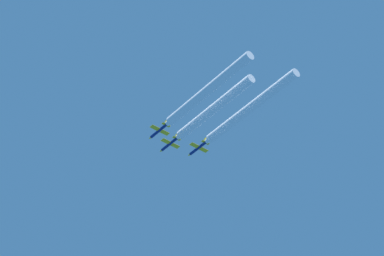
% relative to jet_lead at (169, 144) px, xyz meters
% --- Properties ---
extents(jet_lead, '(7.55, 10.99, 2.64)m').
position_rel_jet_lead_xyz_m(jet_lead, '(0.00, 0.00, 0.00)').
color(jet_lead, navy).
extents(jet_left_wingman, '(7.55, 10.99, 2.64)m').
position_rel_jet_lead_xyz_m(jet_left_wingman, '(-8.77, -5.39, -1.80)').
color(jet_left_wingman, navy).
extents(jet_right_wingman, '(7.55, 10.99, 2.64)m').
position_rel_jet_lead_xyz_m(jet_right_wingman, '(8.23, -6.11, -1.56)').
color(jet_right_wingman, navy).
extents(smoke_trail_lead, '(3.28, 39.28, 3.28)m').
position_rel_jet_lead_xyz_m(smoke_trail_lead, '(-0.00, -24.69, -0.03)').
color(smoke_trail_lead, white).
extents(smoke_trail_left_wingman, '(3.28, 42.91, 3.28)m').
position_rel_jet_lead_xyz_m(smoke_trail_left_wingman, '(-8.77, -31.89, -1.83)').
color(smoke_trail_left_wingman, white).
extents(smoke_trail_right_wingman, '(3.28, 45.37, 3.28)m').
position_rel_jet_lead_xyz_m(smoke_trail_right_wingman, '(8.23, -33.84, -1.59)').
color(smoke_trail_right_wingman, white).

